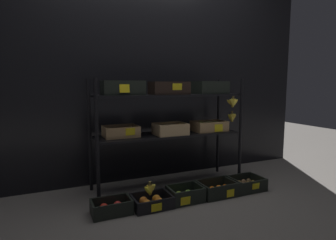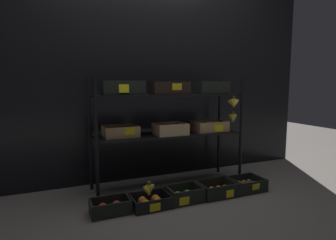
# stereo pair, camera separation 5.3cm
# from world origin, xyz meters

# --- Properties ---
(ground_plane) EXTENTS (10.00, 10.00, 0.00)m
(ground_plane) POSITION_xyz_m (0.00, 0.00, 0.00)
(ground_plane) COLOR #605B56
(storefront_wall) EXTENTS (3.87, 0.12, 2.33)m
(storefront_wall) POSITION_xyz_m (0.00, 0.40, 1.16)
(storefront_wall) COLOR black
(storefront_wall) RESTS_ON ground_plane
(display_rack) EXTENTS (1.59, 0.44, 1.09)m
(display_rack) POSITION_xyz_m (0.01, -0.01, 0.75)
(display_rack) COLOR black
(display_rack) RESTS_ON ground_plane
(crate_ground_apple_red) EXTENTS (0.32, 0.20, 0.12)m
(crate_ground_apple_red) POSITION_xyz_m (-0.67, -0.39, 0.05)
(crate_ground_apple_red) COLOR black
(crate_ground_apple_red) RESTS_ON ground_plane
(crate_ground_orange) EXTENTS (0.33, 0.25, 0.10)m
(crate_ground_orange) POSITION_xyz_m (-0.33, -0.40, 0.04)
(crate_ground_orange) COLOR black
(crate_ground_orange) RESTS_ON ground_plane
(crate_ground_apple_green) EXTENTS (0.30, 0.23, 0.13)m
(crate_ground_apple_green) POSITION_xyz_m (-0.01, -0.41, 0.05)
(crate_ground_apple_green) COLOR black
(crate_ground_apple_green) RESTS_ON ground_plane
(crate_ground_tangerine) EXTENTS (0.37, 0.26, 0.13)m
(crate_ground_tangerine) POSITION_xyz_m (0.33, -0.40, 0.05)
(crate_ground_tangerine) COLOR black
(crate_ground_tangerine) RESTS_ON ground_plane
(crate_ground_kiwi) EXTENTS (0.35, 0.27, 0.12)m
(crate_ground_kiwi) POSITION_xyz_m (0.66, -0.40, 0.05)
(crate_ground_kiwi) COLOR black
(crate_ground_kiwi) RESTS_ON ground_plane
(banana_bunch_loose) EXTENTS (0.13, 0.05, 0.12)m
(banana_bunch_loose) POSITION_xyz_m (-0.34, -0.40, 0.16)
(banana_bunch_loose) COLOR brown
(banana_bunch_loose) RESTS_ON crate_ground_orange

